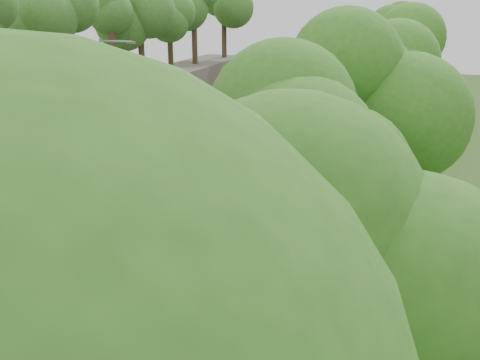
{
  "coord_description": "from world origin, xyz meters",
  "views": [
    {
      "loc": [
        8.15,
        -17.3,
        10.17
      ],
      "look_at": [
        0.5,
        8.0,
        1.4
      ],
      "focal_mm": 40.0,
      "sensor_mm": 36.0,
      "label": 1
    }
  ],
  "objects_px": {
    "concrete_block": "(245,340)",
    "painter_0": "(212,247)",
    "construction_barrel": "(328,143)",
    "streetlight": "(108,91)",
    "signpost": "(159,266)",
    "person_far": "(331,129)"
  },
  "relations": [
    {
      "from": "signpost",
      "to": "concrete_block",
      "type": "distance_m",
      "value": 3.71
    },
    {
      "from": "signpost",
      "to": "concrete_block",
      "type": "height_order",
      "value": "signpost"
    },
    {
      "from": "signpost",
      "to": "person_far",
      "type": "relative_size",
      "value": 1.84
    },
    {
      "from": "streetlight",
      "to": "painter_0",
      "type": "xyz_separation_m",
      "value": [
        11.91,
        -13.0,
        -3.77
      ]
    },
    {
      "from": "painter_0",
      "to": "concrete_block",
      "type": "bearing_deg",
      "value": -171.03
    },
    {
      "from": "person_far",
      "to": "signpost",
      "type": "bearing_deg",
      "value": 75.75
    },
    {
      "from": "signpost",
      "to": "painter_0",
      "type": "xyz_separation_m",
      "value": [
        0.4,
        4.02,
        -1.09
      ]
    },
    {
      "from": "construction_barrel",
      "to": "concrete_block",
      "type": "distance_m",
      "value": 24.34
    },
    {
      "from": "painter_0",
      "to": "streetlight",
      "type": "bearing_deg",
      "value": 21.79
    },
    {
      "from": "signpost",
      "to": "person_far",
      "type": "distance_m",
      "value": 26.84
    },
    {
      "from": "streetlight",
      "to": "signpost",
      "type": "bearing_deg",
      "value": -55.92
    },
    {
      "from": "concrete_block",
      "to": "construction_barrel",
      "type": "bearing_deg",
      "value": 92.06
    },
    {
      "from": "concrete_block",
      "to": "painter_0",
      "type": "distance_m",
      "value": 5.77
    },
    {
      "from": "streetlight",
      "to": "painter_0",
      "type": "bearing_deg",
      "value": -47.5
    },
    {
      "from": "concrete_block",
      "to": "painter_0",
      "type": "height_order",
      "value": "painter_0"
    },
    {
      "from": "concrete_block",
      "to": "painter_0",
      "type": "xyz_separation_m",
      "value": [
        -2.85,
        5.0,
        0.41
      ]
    },
    {
      "from": "streetlight",
      "to": "person_far",
      "type": "xyz_separation_m",
      "value": [
        13.63,
        9.72,
        -3.75
      ]
    },
    {
      "from": "painter_0",
      "to": "person_far",
      "type": "bearing_deg",
      "value": -25.04
    },
    {
      "from": "signpost",
      "to": "concrete_block",
      "type": "xyz_separation_m",
      "value": [
        3.25,
        -0.98,
        -1.5
      ]
    },
    {
      "from": "streetlight",
      "to": "painter_0",
      "type": "distance_m",
      "value": 18.03
    },
    {
      "from": "streetlight",
      "to": "signpost",
      "type": "distance_m",
      "value": 20.72
    },
    {
      "from": "painter_0",
      "to": "person_far",
      "type": "height_order",
      "value": "person_far"
    }
  ]
}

